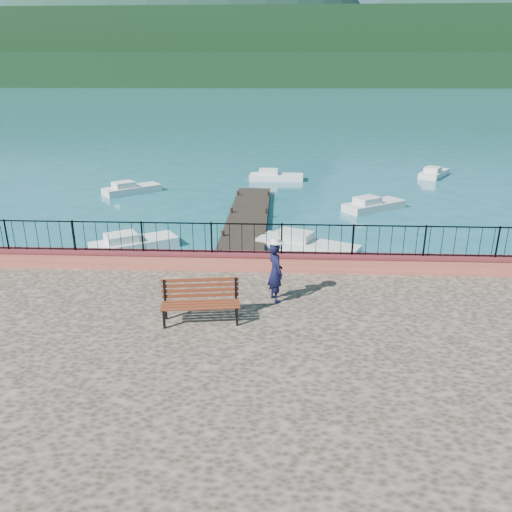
# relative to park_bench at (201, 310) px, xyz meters

# --- Properties ---
(ground) EXTENTS (2000.00, 2000.00, 0.00)m
(ground) POSITION_rel_park_bench_xyz_m (2.31, -0.11, -1.52)
(ground) COLOR #19596B
(ground) RESTS_ON ground
(parapet) EXTENTS (28.00, 0.46, 0.58)m
(parapet) POSITION_rel_park_bench_xyz_m (2.31, 3.59, -0.03)
(parapet) COLOR #C76748
(parapet) RESTS_ON promenade
(railing) EXTENTS (27.00, 0.05, 0.95)m
(railing) POSITION_rel_park_bench_xyz_m (2.31, 3.59, 0.74)
(railing) COLOR black
(railing) RESTS_ON parapet
(dock) EXTENTS (2.00, 16.00, 0.30)m
(dock) POSITION_rel_park_bench_xyz_m (0.31, 11.89, -1.37)
(dock) COLOR #2D231C
(dock) RESTS_ON ground
(far_forest) EXTENTS (900.00, 60.00, 18.00)m
(far_forest) POSITION_rel_park_bench_xyz_m (2.31, 299.89, 7.48)
(far_forest) COLOR black
(far_forest) RESTS_ON ground
(foothills) EXTENTS (900.00, 120.00, 44.00)m
(foothills) POSITION_rel_park_bench_xyz_m (2.31, 359.89, 20.48)
(foothills) COLOR black
(foothills) RESTS_ON ground
(companion_hill) EXTENTS (448.00, 384.00, 180.00)m
(companion_hill) POSITION_rel_park_bench_xyz_m (222.31, 559.89, -1.52)
(companion_hill) COLOR #142D23
(companion_hill) RESTS_ON ground
(park_bench) EXTENTS (2.01, 0.88, 1.08)m
(park_bench) POSITION_rel_park_bench_xyz_m (0.00, 0.00, 0.00)
(park_bench) COLOR black
(park_bench) RESTS_ON promenade
(person) EXTENTS (0.62, 0.73, 1.68)m
(person) POSITION_rel_park_bench_xyz_m (1.85, 1.36, 0.52)
(person) COLOR black
(person) RESTS_ON promenade
(hat) EXTENTS (0.44, 0.44, 0.12)m
(hat) POSITION_rel_park_bench_xyz_m (1.85, 1.36, 1.42)
(hat) COLOR white
(hat) RESTS_ON person
(boat_0) EXTENTS (3.73, 3.02, 0.80)m
(boat_0) POSITION_rel_park_bench_xyz_m (-4.28, 8.78, -1.12)
(boat_0) COLOR white
(boat_0) RESTS_ON ground
(boat_1) EXTENTS (4.49, 3.04, 0.80)m
(boat_1) POSITION_rel_park_bench_xyz_m (3.14, 8.89, -1.12)
(boat_1) COLOR silver
(boat_1) RESTS_ON ground
(boat_2) EXTENTS (3.75, 3.15, 0.80)m
(boat_2) POSITION_rel_park_bench_xyz_m (7.16, 16.04, -1.12)
(boat_2) COLOR silver
(boat_2) RESTS_ON ground
(boat_3) EXTENTS (3.55, 3.29, 0.80)m
(boat_3) POSITION_rel_park_bench_xyz_m (-7.44, 19.48, -1.12)
(boat_3) COLOR silver
(boat_3) RESTS_ON ground
(boat_4) EXTENTS (3.81, 1.45, 0.80)m
(boat_4) POSITION_rel_park_bench_xyz_m (1.65, 24.01, -1.12)
(boat_4) COLOR white
(boat_4) RESTS_ON ground
(boat_5) EXTENTS (2.89, 3.51, 0.80)m
(boat_5) POSITION_rel_park_bench_xyz_m (13.22, 25.85, -1.12)
(boat_5) COLOR silver
(boat_5) RESTS_ON ground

